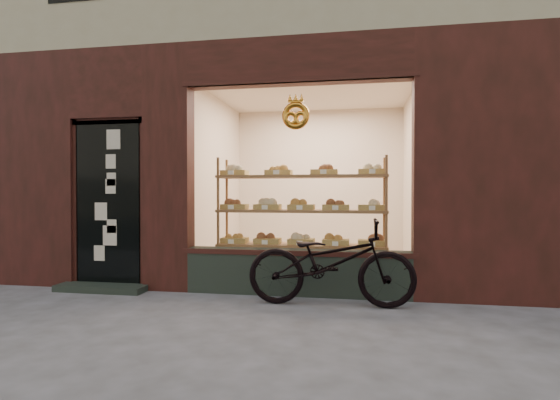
# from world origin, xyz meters

# --- Properties ---
(ground) EXTENTS (90.00, 90.00, 0.00)m
(ground) POSITION_xyz_m (0.00, 0.00, 0.00)
(ground) COLOR #474748
(display_shelf) EXTENTS (2.20, 0.45, 1.70)m
(display_shelf) POSITION_xyz_m (0.45, 2.55, 0.86)
(display_shelf) COLOR brown
(display_shelf) RESTS_ON ground
(bicycle) EXTENTS (1.83, 0.65, 0.96)m
(bicycle) POSITION_xyz_m (0.88, 1.68, 0.48)
(bicycle) COLOR black
(bicycle) RESTS_ON ground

